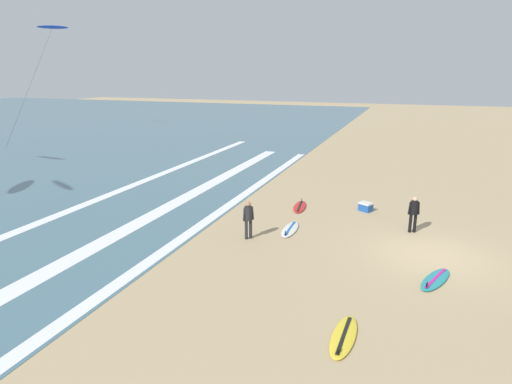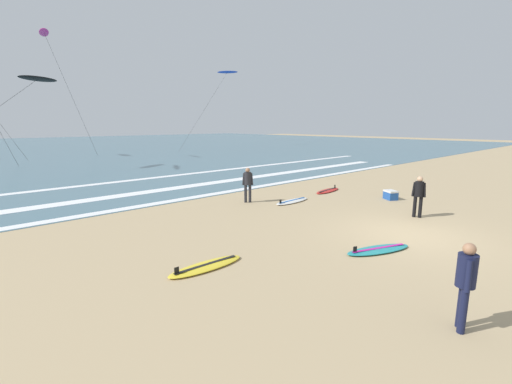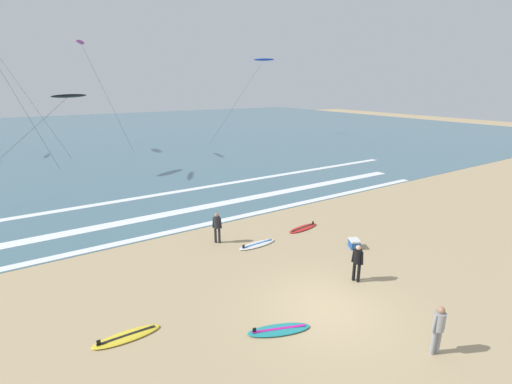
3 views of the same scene
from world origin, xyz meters
TOP-DOWN VIEW (x-y plane):
  - ground_plane at (0.00, 0.00)m, footprint 160.00×160.00m
  - ocean_surface at (0.00, 54.29)m, footprint 140.00×90.00m
  - wave_foam_shoreline at (-1.83, 9.69)m, footprint 40.15×0.54m
  - wave_foam_mid_break at (0.18, 12.51)m, footprint 36.86×0.89m
  - wave_foam_outer_break at (-0.56, 16.80)m, footprint 46.78×0.63m
  - surfer_left_far at (2.30, 0.73)m, footprint 0.32×0.51m
  - surfer_right_near at (-0.81, 7.10)m, footprint 0.43×0.41m
  - surfer_left_near at (1.16, -3.39)m, footprint 0.52×0.32m
  - surfboard_foreground_flat at (-6.46, 2.27)m, footprint 2.12×0.66m
  - surfboard_right_spare at (-2.19, -0.08)m, footprint 2.18×1.30m
  - surfboard_left_pile at (4.04, 6.16)m, footprint 2.16×0.87m
  - surfboard_near_water at (0.72, 5.75)m, footprint 2.12×0.68m
  - kite_magenta_high_left at (-2.29, 33.82)m, footprint 5.34×4.62m
  - kite_blue_mid_center at (23.62, 39.64)m, footprint 12.65×5.29m
  - kite_black_far_left at (-4.82, 26.16)m, footprint 10.78×9.84m
  - cooler_box at (4.61, 2.95)m, footprint 0.69×0.75m

SIDE VIEW (x-z plane):
  - ground_plane at x=0.00m, z-range 0.00..0.00m
  - ocean_surface at x=0.00m, z-range 0.00..0.01m
  - wave_foam_shoreline at x=-1.83m, z-range 0.01..0.02m
  - wave_foam_mid_break at x=0.18m, z-range 0.01..0.02m
  - wave_foam_outer_break at x=-0.56m, z-range 0.01..0.02m
  - surfboard_foreground_flat at x=-6.46m, z-range -0.08..0.17m
  - surfboard_right_spare at x=-2.19m, z-range -0.08..0.17m
  - surfboard_left_pile at x=4.04m, z-range -0.08..0.17m
  - surfboard_near_water at x=0.72m, z-range -0.08..0.17m
  - cooler_box at x=4.61m, z-range 0.00..0.44m
  - surfer_left_far at x=2.30m, z-range 0.16..1.76m
  - surfer_right_near at x=-0.81m, z-range 0.16..1.76m
  - surfer_left_near at x=1.16m, z-range 0.16..1.76m
  - kite_black_far_left at x=-4.82m, z-range 3.26..10.32m
  - kite_blue_mid_center at x=23.62m, z-range 5.49..17.09m
  - kite_magenta_high_left at x=-2.29m, z-range 5.73..17.75m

